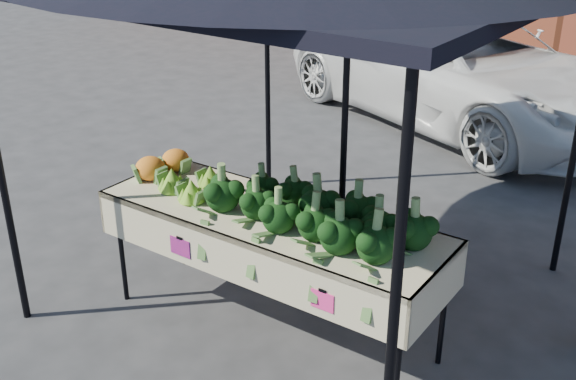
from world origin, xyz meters
name	(u,v)px	position (x,y,z in m)	size (l,w,h in m)	color
ground	(303,330)	(0.00, 0.00, 0.00)	(90.00, 90.00, 0.00)	#2D2D30
table	(271,273)	(-0.19, -0.11, 0.45)	(2.41, 0.84, 0.90)	beige
canopy	(307,122)	(-0.27, 0.42, 1.37)	(3.16, 3.16, 2.74)	black
broccoli_heap	(314,206)	(0.13, -0.09, 1.04)	(1.49, 0.59, 0.29)	black
romanesco_cluster	(193,176)	(-0.86, -0.13, 1.01)	(0.45, 0.49, 0.22)	#7FBE30
cauliflower_pair	(163,162)	(-1.23, -0.05, 1.00)	(0.25, 0.45, 0.20)	orange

